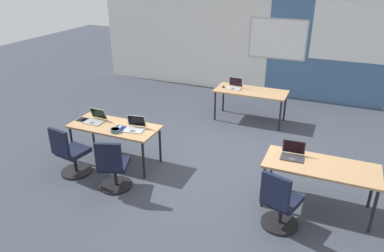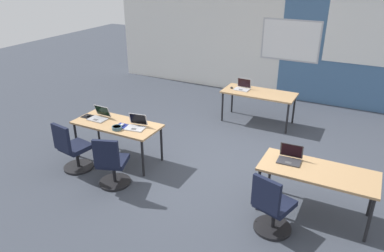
{
  "view_description": "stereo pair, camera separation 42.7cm",
  "coord_description": "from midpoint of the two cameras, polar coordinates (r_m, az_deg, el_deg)",
  "views": [
    {
      "loc": [
        1.79,
        -5.45,
        3.38
      ],
      "look_at": [
        -0.38,
        -0.32,
        0.84
      ],
      "focal_mm": 34.04,
      "sensor_mm": 36.0,
      "label": 1
    },
    {
      "loc": [
        2.18,
        -5.27,
        3.38
      ],
      "look_at": [
        -0.38,
        -0.32,
        0.84
      ],
      "focal_mm": 34.04,
      "sensor_mm": 36.0,
      "label": 2
    }
  ],
  "objects": [
    {
      "name": "snack_bowl",
      "position": [
        6.35,
        -9.82,
        -0.28
      ],
      "size": [
        0.18,
        0.18,
        0.06
      ],
      "color": "#3D6070",
      "rests_on": "desk_near_left"
    },
    {
      "name": "mousepad_near_left_end",
      "position": [
        7.01,
        -14.31,
        1.43
      ],
      "size": [
        0.22,
        0.19,
        0.0
      ],
      "color": "black",
      "rests_on": "desk_near_left"
    },
    {
      "name": "laptop_near_left_inner",
      "position": [
        6.37,
        -6.87,
        0.12
      ],
      "size": [
        0.37,
        0.34,
        0.23
      ],
      "rotation": [
        0.0,
        0.0,
        0.16
      ],
      "color": "#B7B7BC",
      "rests_on": "desk_near_left"
    },
    {
      "name": "chair_near_right_inner",
      "position": [
        5.11,
        14.79,
        -12.48
      ],
      "size": [
        0.55,
        0.6,
        0.92
      ],
      "rotation": [
        0.0,
        0.0,
        2.84
      ],
      "color": "black",
      "rests_on": "ground"
    },
    {
      "name": "mousepad_near_left_inner",
      "position": [
        6.5,
        -9.04,
        0.02
      ],
      "size": [
        0.22,
        0.19,
        0.0
      ],
      "color": "navy",
      "rests_on": "desk_near_left"
    },
    {
      "name": "laptop_near_right_inner",
      "position": [
        5.55,
        17.24,
        -4.79
      ],
      "size": [
        0.34,
        0.28,
        0.24
      ],
      "rotation": [
        0.0,
        0.0,
        0.04
      ],
      "color": "#333338",
      "rests_on": "desk_near_right"
    },
    {
      "name": "desk_near_right",
      "position": [
        5.49,
        21.23,
        -7.07
      ],
      "size": [
        1.6,
        0.7,
        0.72
      ],
      "color": "tan",
      "rests_on": "ground"
    },
    {
      "name": "ground_plane",
      "position": [
        6.64,
        6.02,
        -6.23
      ],
      "size": [
        24.0,
        24.0,
        0.0
      ],
      "color": "#383D47"
    },
    {
      "name": "laptop_far_left",
      "position": [
        8.37,
        9.39,
        6.01
      ],
      "size": [
        0.34,
        0.28,
        0.24
      ],
      "rotation": [
        0.0,
        0.0,
        -0.05
      ],
      "color": "#B7B7BC",
      "rests_on": "desk_far_center"
    },
    {
      "name": "desk_far_center",
      "position": [
        8.28,
        11.9,
        4.79
      ],
      "size": [
        1.6,
        0.7,
        0.72
      ],
      "color": "tan",
      "rests_on": "ground"
    },
    {
      "name": "back_wall_assembly",
      "position": [
        9.95,
        15.9,
        12.2
      ],
      "size": [
        10.0,
        0.27,
        2.8
      ],
      "color": "silver",
      "rests_on": "ground"
    },
    {
      "name": "chair_near_left_end",
      "position": [
        6.57,
        -16.42,
        -3.79
      ],
      "size": [
        0.52,
        0.57,
        0.92
      ],
      "rotation": [
        0.0,
        0.0,
        2.99
      ],
      "color": "black",
      "rests_on": "ground"
    },
    {
      "name": "desk_near_left",
      "position": [
        6.64,
        -9.87,
        -0.08
      ],
      "size": [
        1.6,
        0.7,
        0.72
      ],
      "color": "tan",
      "rests_on": "ground"
    },
    {
      "name": "mouse_far_left",
      "position": [
        8.41,
        7.67,
        5.97
      ],
      "size": [
        0.08,
        0.11,
        0.03
      ],
      "color": "black",
      "rests_on": "desk_far_center"
    },
    {
      "name": "mouse_near_left_inner",
      "position": [
        6.49,
        -9.05,
        0.18
      ],
      "size": [
        0.07,
        0.11,
        0.03
      ],
      "color": "silver",
      "rests_on": "mousepad_near_left_inner"
    },
    {
      "name": "chair_near_left_inner",
      "position": [
        5.97,
        -10.46,
        -6.18
      ],
      "size": [
        0.56,
        0.61,
        0.92
      ],
      "rotation": [
        0.0,
        0.0,
        3.49
      ],
      "color": "black",
      "rests_on": "ground"
    },
    {
      "name": "mouse_near_left_end",
      "position": [
        7.0,
        -14.33,
        1.57
      ],
      "size": [
        0.07,
        0.11,
        0.03
      ],
      "color": "black",
      "rests_on": "mousepad_near_left_end"
    },
    {
      "name": "laptop_near_left_end",
      "position": [
        6.85,
        -12.62,
        1.48
      ],
      "size": [
        0.33,
        0.31,
        0.23
      ],
      "rotation": [
        0.0,
        0.0,
        -0.02
      ],
      "color": "#9E9EA3",
      "rests_on": "desk_near_left"
    }
  ]
}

